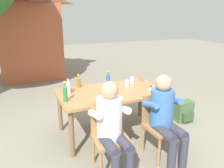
% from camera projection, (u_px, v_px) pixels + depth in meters
% --- Properties ---
extents(ground_plane, '(24.00, 24.00, 0.00)m').
position_uv_depth(ground_plane, '(112.00, 132.00, 3.94)').
color(ground_plane, gray).
extents(dining_table, '(1.73, 1.01, 0.75)m').
position_uv_depth(dining_table, '(112.00, 96.00, 3.75)').
color(dining_table, '#A37547').
rests_on(dining_table, ground_plane).
extents(chair_near_left, '(0.48, 0.48, 0.87)m').
position_uv_depth(chair_near_left, '(109.00, 132.00, 2.95)').
color(chair_near_left, '#A37547').
rests_on(chair_near_left, ground_plane).
extents(chair_near_right, '(0.46, 0.46, 0.87)m').
position_uv_depth(chair_near_right, '(159.00, 122.00, 3.23)').
color(chair_near_right, '#A37547').
rests_on(chair_near_right, ground_plane).
extents(person_in_white_shirt, '(0.47, 0.62, 1.18)m').
position_uv_depth(person_in_white_shirt, '(112.00, 124.00, 2.80)').
color(person_in_white_shirt, white).
rests_on(person_in_white_shirt, ground_plane).
extents(person_in_plaid_shirt, '(0.47, 0.62, 1.18)m').
position_uv_depth(person_in_plaid_shirt, '(165.00, 114.00, 3.09)').
color(person_in_plaid_shirt, '#3D70B2').
rests_on(person_in_plaid_shirt, ground_plane).
extents(bottle_blue, '(0.06, 0.06, 0.25)m').
position_uv_depth(bottle_blue, '(108.00, 79.00, 4.04)').
color(bottle_blue, '#2D56A3').
rests_on(bottle_blue, dining_table).
extents(bottle_green, '(0.06, 0.06, 0.30)m').
position_uv_depth(bottle_green, '(65.00, 93.00, 3.25)').
color(bottle_green, '#287A38').
rests_on(bottle_green, dining_table).
extents(bottle_clear, '(0.06, 0.06, 0.24)m').
position_uv_depth(bottle_clear, '(68.00, 88.00, 3.56)').
color(bottle_clear, white).
rests_on(bottle_clear, dining_table).
extents(bottle_amber, '(0.06, 0.06, 0.22)m').
position_uv_depth(bottle_amber, '(79.00, 82.00, 3.90)').
color(bottle_amber, '#996019').
rests_on(bottle_amber, dining_table).
extents(cup_steel, '(0.07, 0.07, 0.11)m').
position_uv_depth(cup_steel, '(68.00, 88.00, 3.71)').
color(cup_steel, '#B2B7BC').
rests_on(cup_steel, dining_table).
extents(cup_terracotta, '(0.07, 0.07, 0.10)m').
position_uv_depth(cup_terracotta, '(141.00, 79.00, 4.24)').
color(cup_terracotta, '#BC6B47').
rests_on(cup_terracotta, dining_table).
extents(cup_white, '(0.08, 0.08, 0.11)m').
position_uv_depth(cup_white, '(132.00, 80.00, 4.15)').
color(cup_white, white).
rests_on(cup_white, dining_table).
extents(cup_glass, '(0.07, 0.07, 0.10)m').
position_uv_depth(cup_glass, '(127.00, 83.00, 3.98)').
color(cup_glass, silver).
rests_on(cup_glass, dining_table).
extents(table_knife, '(0.17, 0.20, 0.01)m').
position_uv_depth(table_knife, '(150.00, 88.00, 3.88)').
color(table_knife, silver).
rests_on(table_knife, dining_table).
extents(backpack_by_near_side, '(0.33, 0.26, 0.39)m').
position_uv_depth(backpack_by_near_side, '(184.00, 111.00, 4.32)').
color(backpack_by_near_side, '#47663D').
rests_on(backpack_by_near_side, ground_plane).
extents(brick_kiosk, '(2.04, 1.74, 2.80)m').
position_uv_depth(brick_kiosk, '(29.00, 30.00, 7.03)').
color(brick_kiosk, '#B25638').
rests_on(brick_kiosk, ground_plane).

